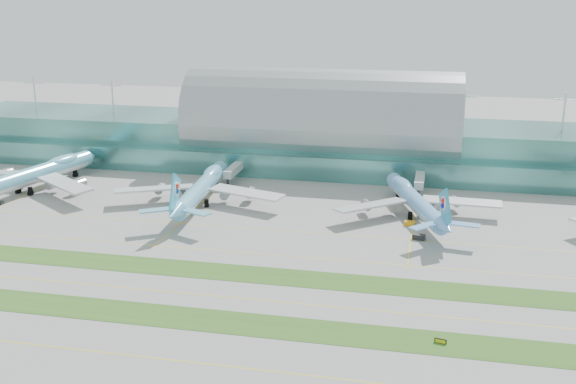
% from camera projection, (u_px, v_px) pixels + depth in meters
% --- Properties ---
extents(ground, '(700.00, 700.00, 0.00)m').
position_uv_depth(ground, '(247.00, 277.00, 202.21)').
color(ground, gray).
rests_on(ground, ground).
extents(terminal, '(340.00, 69.10, 36.00)m').
position_uv_depth(terminal, '(323.00, 135.00, 318.96)').
color(terminal, '#3D7A75').
rests_on(terminal, ground).
extents(grass_strip_near, '(420.00, 12.00, 0.08)m').
position_uv_depth(grass_strip_near, '(217.00, 321.00, 175.94)').
color(grass_strip_near, '#2D591E').
rests_on(grass_strip_near, ground).
extents(grass_strip_far, '(420.00, 12.00, 0.08)m').
position_uv_depth(grass_strip_far, '(249.00, 274.00, 204.07)').
color(grass_strip_far, '#2D591E').
rests_on(grass_strip_far, ground).
extents(taxiline_a, '(420.00, 0.35, 0.01)m').
position_uv_depth(taxiline_a, '(189.00, 362.00, 157.19)').
color(taxiline_a, yellow).
rests_on(taxiline_a, ground).
extents(taxiline_b, '(420.00, 0.35, 0.01)m').
position_uv_depth(taxiline_b, '(233.00, 297.00, 189.08)').
color(taxiline_b, yellow).
rests_on(taxiline_b, ground).
extents(taxiline_c, '(420.00, 0.35, 0.01)m').
position_uv_depth(taxiline_c, '(262.00, 254.00, 219.09)').
color(taxiline_c, yellow).
rests_on(taxiline_c, ground).
extents(taxiline_d, '(420.00, 0.35, 0.01)m').
position_uv_depth(taxiline_d, '(279.00, 230.00, 239.72)').
color(taxiline_d, yellow).
rests_on(taxiline_d, ground).
extents(airliner_a, '(68.30, 78.74, 21.91)m').
position_uv_depth(airliner_a, '(31.00, 175.00, 282.38)').
color(airliner_a, '#60B8D4').
rests_on(airliner_a, ground).
extents(airliner_b, '(64.68, 73.58, 20.24)m').
position_uv_depth(airliner_b, '(201.00, 187.00, 267.24)').
color(airliner_b, '#63B7DA').
rests_on(airliner_b, ground).
extents(airliner_c, '(57.12, 66.46, 18.92)m').
position_uv_depth(airliner_c, '(415.00, 200.00, 253.06)').
color(airliner_c, '#6BAAEC').
rests_on(airliner_c, ground).
extents(gse_c, '(3.37, 2.48, 1.30)m').
position_uv_depth(gse_c, '(181.00, 214.00, 254.87)').
color(gse_c, black).
rests_on(gse_c, ground).
extents(gse_d, '(2.92, 1.99, 1.22)m').
position_uv_depth(gse_d, '(179.00, 211.00, 258.04)').
color(gse_d, black).
rests_on(gse_d, ground).
extents(gse_e, '(3.71, 2.70, 1.56)m').
position_uv_depth(gse_e, '(410.00, 223.00, 244.19)').
color(gse_e, orange).
rests_on(gse_e, ground).
extents(gse_f, '(4.31, 2.97, 1.72)m').
position_uv_depth(gse_f, '(419.00, 237.00, 231.08)').
color(gse_f, black).
rests_on(gse_f, ground).
extents(taxiway_sign_east, '(2.77, 0.92, 1.18)m').
position_uv_depth(taxiway_sign_east, '(440.00, 341.00, 165.07)').
color(taxiway_sign_east, black).
rests_on(taxiway_sign_east, ground).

